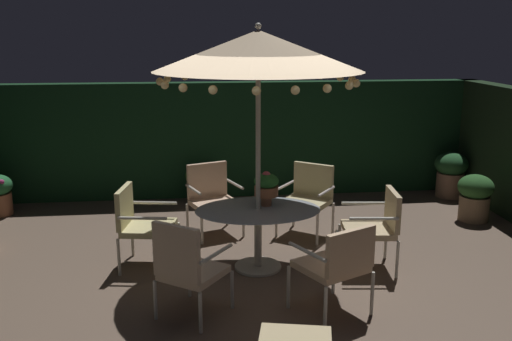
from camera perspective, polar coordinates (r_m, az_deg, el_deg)
The scene contains 14 objects.
ground_plane at distance 6.59m, azimuth 0.01°, elevation -10.79°, with size 8.50×7.13×0.02m, color brown.
hedge_backdrop_rear at distance 9.56m, azimuth -2.34°, elevation 3.16°, with size 8.50×0.30×1.93m, color #14361D.
patio_dining_table at distance 6.61m, azimuth 0.21°, elevation -5.15°, with size 1.47×1.07×0.74m.
patio_umbrella at distance 6.26m, azimuth 0.22°, elevation 11.96°, with size 2.32×2.32×2.83m.
centerpiece_planter at distance 6.61m, azimuth 1.05°, elevation -1.53°, with size 0.29×0.29×0.42m.
patio_chair_north at distance 7.80m, azimuth 5.32°, elevation -2.37°, with size 0.84×0.83×0.96m.
patio_chair_northeast at distance 7.83m, azimuth -4.50°, elevation -2.43°, with size 0.80×0.76×0.96m.
patio_chair_east at distance 6.82m, azimuth -11.62°, elevation -4.96°, with size 0.71×0.71×0.97m.
patio_chair_southeast at distance 5.52m, azimuth -7.00°, elevation -9.46°, with size 0.79×0.80×1.01m.
patio_chair_south at distance 5.60m, azimuth 8.23°, elevation -9.10°, with size 0.83×0.82×0.95m.
patio_chair_southwest at distance 6.77m, azimuth 12.10°, elevation -5.20°, with size 0.67×0.68×0.95m.
potted_plant_back_left at distance 10.09m, azimuth 19.07°, elevation -0.19°, with size 0.55×0.55×0.76m.
potted_plant_back_right at distance 8.96m, azimuth 21.25°, elevation -2.38°, with size 0.52×0.52×0.70m.
potted_plant_right_near at distance 9.22m, azimuth -5.89°, elevation -1.27°, with size 0.41×0.41×0.62m.
Camera 1 is at (-0.69, -5.95, 2.74)m, focal length 39.60 mm.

